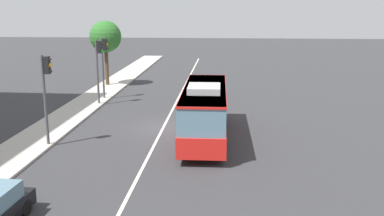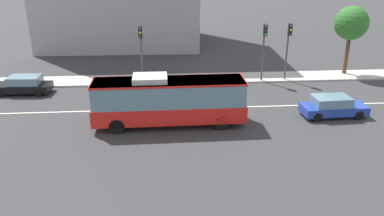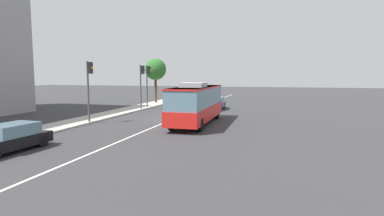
{
  "view_description": "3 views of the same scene",
  "coord_description": "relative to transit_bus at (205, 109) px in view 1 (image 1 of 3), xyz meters",
  "views": [
    {
      "loc": [
        -27.43,
        -3.98,
        7.84
      ],
      "look_at": [
        -0.24,
        -1.91,
        1.4
      ],
      "focal_mm": 40.8,
      "sensor_mm": 36.0,
      "label": 1
    },
    {
      "loc": [
        -2.56,
        -26.92,
        10.7
      ],
      "look_at": [
        -0.77,
        -3.2,
        1.3
      ],
      "focal_mm": 36.53,
      "sensor_mm": 36.0,
      "label": 2
    },
    {
      "loc": [
        -27.19,
        -9.32,
        4.08
      ],
      "look_at": [
        -0.42,
        -1.9,
        1.12
      ],
      "focal_mm": 29.24,
      "sensor_mm": 36.0,
      "label": 3
    }
  ],
  "objects": [
    {
      "name": "transit_bus",
      "position": [
        0.0,
        0.0,
        0.0
      ],
      "size": [
        10.03,
        2.62,
        3.46
      ],
      "rotation": [
        0.0,
        0.0,
        0.01
      ],
      "color": "red",
      "rests_on": "ground_plane"
    },
    {
      "name": "sedan_blue",
      "position": [
        11.51,
        0.63,
        -1.09
      ],
      "size": [
        4.58,
        2.01,
        1.46
      ],
      "rotation": [
        0.0,
        0.0,
        0.05
      ],
      "color": "#1E3899",
      "rests_on": "ground_plane"
    },
    {
      "name": "ground_plane",
      "position": [
        2.28,
        2.82,
        -1.81
      ],
      "size": [
        160.0,
        160.0,
        0.0
      ],
      "primitive_type": "plane",
      "color": "#333335"
    },
    {
      "name": "street_tree_kerbside_left",
      "position": [
        16.85,
        10.49,
        3.01
      ],
      "size": [
        3.06,
        3.06,
        6.4
      ],
      "color": "#4C3823",
      "rests_on": "ground_plane"
    },
    {
      "name": "traffic_light_near_corner",
      "position": [
        8.46,
        8.78,
        1.75
      ],
      "size": [
        0.33,
        0.62,
        5.2
      ],
      "rotation": [
        0.0,
        0.0,
        -1.55
      ],
      "color": "#47474C",
      "rests_on": "ground_plane"
    },
    {
      "name": "traffic_light_mid_block",
      "position": [
        -2.13,
        8.67,
        1.75
      ],
      "size": [
        0.32,
        0.62,
        5.2
      ],
      "rotation": [
        0.0,
        0.0,
        -1.58
      ],
      "color": "#47474C",
      "rests_on": "ground_plane"
    },
    {
      "name": "sidewalk_kerb",
      "position": [
        2.28,
        10.03,
        -1.74
      ],
      "size": [
        80.0,
        2.94,
        0.14
      ],
      "primitive_type": "cube",
      "color": "#B2ADA3",
      "rests_on": "ground_plane"
    },
    {
      "name": "traffic_light_far_corner",
      "position": [
        10.65,
        8.95,
        1.75
      ],
      "size": [
        0.34,
        0.62,
        5.2
      ],
      "rotation": [
        0.0,
        0.0,
        -1.51
      ],
      "color": "#47474C",
      "rests_on": "ground_plane"
    },
    {
      "name": "lane_centre_line",
      "position": [
        2.28,
        2.82,
        -1.8
      ],
      "size": [
        76.0,
        0.16,
        0.01
      ],
      "primitive_type": "cube",
      "color": "silver",
      "rests_on": "ground_plane"
    }
  ]
}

